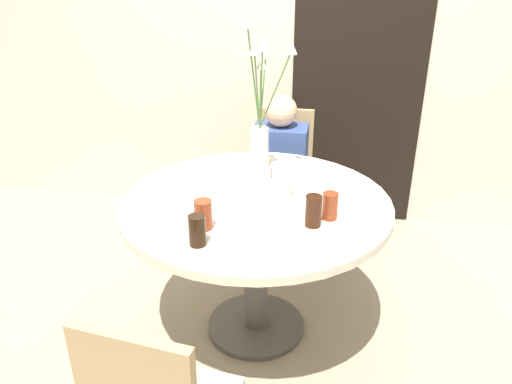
% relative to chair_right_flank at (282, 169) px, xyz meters
% --- Properties ---
extents(ground_plane, '(16.00, 16.00, 0.00)m').
position_rel_chair_right_flank_xyz_m(ground_plane, '(0.00, -1.04, -0.50)').
color(ground_plane, gray).
extents(wall_back, '(8.00, 0.05, 2.60)m').
position_rel_chair_right_flank_xyz_m(wall_back, '(0.00, 0.39, 0.80)').
color(wall_back, beige).
rests_on(wall_back, ground_plane).
extents(doorway_panel, '(0.90, 0.01, 2.05)m').
position_rel_chair_right_flank_xyz_m(doorway_panel, '(0.46, 0.36, 0.52)').
color(doorway_panel, black).
rests_on(doorway_panel, ground_plane).
extents(dining_table, '(1.29, 1.29, 0.77)m').
position_rel_chair_right_flank_xyz_m(dining_table, '(0.00, -1.04, 0.13)').
color(dining_table, beige).
rests_on(dining_table, ground_plane).
extents(chair_right_flank, '(0.40, 0.40, 0.90)m').
position_rel_chair_right_flank_xyz_m(chair_right_flank, '(0.00, 0.00, 0.00)').
color(chair_right_flank, beige).
rests_on(chair_right_flank, ground_plane).
extents(birthday_cake, '(0.20, 0.20, 0.14)m').
position_rel_chair_right_flank_xyz_m(birthday_cake, '(0.07, -0.99, 0.32)').
color(birthday_cake, white).
rests_on(birthday_cake, dining_table).
extents(flower_vase, '(0.26, 0.25, 0.79)m').
position_rel_chair_right_flank_xyz_m(flower_vase, '(-0.04, -0.66, 0.53)').
color(flower_vase, silver).
rests_on(flower_vase, dining_table).
extents(side_plate, '(0.22, 0.22, 0.01)m').
position_rel_chair_right_flank_xyz_m(side_plate, '(0.02, -1.27, 0.27)').
color(side_plate, white).
rests_on(side_plate, dining_table).
extents(drink_glass_0, '(0.07, 0.07, 0.13)m').
position_rel_chair_right_flank_xyz_m(drink_glass_0, '(-0.16, -1.48, 0.33)').
color(drink_glass_0, black).
rests_on(drink_glass_0, dining_table).
extents(drink_glass_1, '(0.08, 0.08, 0.13)m').
position_rel_chair_right_flank_xyz_m(drink_glass_1, '(-0.17, -1.35, 0.33)').
color(drink_glass_1, maroon).
rests_on(drink_glass_1, dining_table).
extents(drink_glass_2, '(0.07, 0.07, 0.12)m').
position_rel_chair_right_flank_xyz_m(drink_glass_2, '(0.35, -1.17, 0.33)').
color(drink_glass_2, maroon).
rests_on(drink_glass_2, dining_table).
extents(drink_glass_3, '(0.07, 0.07, 0.14)m').
position_rel_chair_right_flank_xyz_m(drink_glass_3, '(0.29, -1.24, 0.34)').
color(drink_glass_3, '#33190C').
rests_on(drink_glass_3, dining_table).
extents(person_boy, '(0.34, 0.24, 1.06)m').
position_rel_chair_right_flank_xyz_m(person_boy, '(0.00, -0.16, -0.01)').
color(person_boy, '#383333').
rests_on(person_boy, ground_plane).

